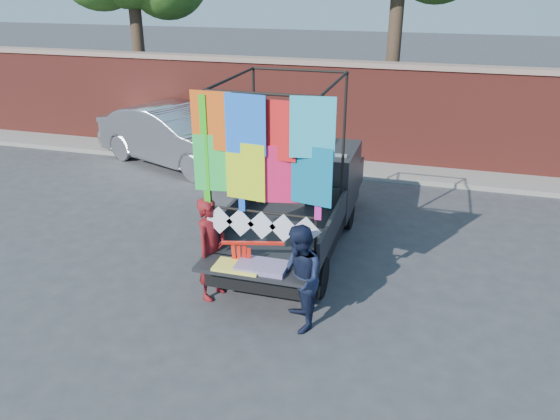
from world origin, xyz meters
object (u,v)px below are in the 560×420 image
(pickup_truck, at_px, (304,196))
(man, at_px, (299,279))
(woman, at_px, (211,249))
(sedan, at_px, (176,136))

(pickup_truck, distance_m, man, 2.96)
(woman, distance_m, man, 1.52)
(sedan, distance_m, man, 7.83)
(pickup_truck, distance_m, woman, 2.59)
(woman, relative_size, man, 1.05)
(pickup_truck, relative_size, woman, 3.14)
(pickup_truck, xyz_separation_m, man, (0.66, -2.88, -0.04))
(man, bearing_deg, pickup_truck, 166.94)
(pickup_truck, height_order, man, pickup_truck)
(woman, bearing_deg, sedan, 43.58)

